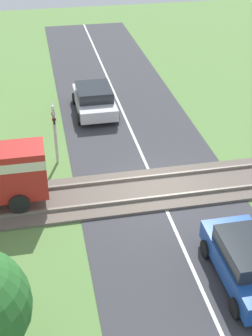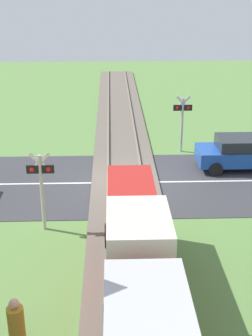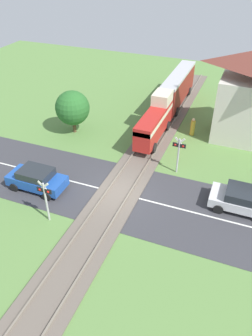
# 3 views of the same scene
# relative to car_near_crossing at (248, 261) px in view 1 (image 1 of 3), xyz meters

# --- Properties ---
(ground_plane) EXTENTS (60.00, 60.00, 0.00)m
(ground_plane) POSITION_rel_car_near_crossing_xyz_m (5.19, 1.44, -0.77)
(ground_plane) COLOR #5B8442
(road_surface) EXTENTS (48.00, 6.40, 0.02)m
(road_surface) POSITION_rel_car_near_crossing_xyz_m (5.19, 1.44, -0.76)
(road_surface) COLOR #38383D
(road_surface) RESTS_ON ground_plane
(track_bed) EXTENTS (2.80, 48.00, 0.24)m
(track_bed) POSITION_rel_car_near_crossing_xyz_m (5.19, 1.44, -0.70)
(track_bed) COLOR #665B51
(track_bed) RESTS_ON ground_plane
(car_near_crossing) EXTENTS (3.83, 1.88, 1.46)m
(car_near_crossing) POSITION_rel_car_near_crossing_xyz_m (0.00, 0.00, 0.00)
(car_near_crossing) COLOR #1E4CA8
(car_near_crossing) RESTS_ON ground_plane
(car_far_side) EXTENTS (3.88, 2.06, 1.40)m
(car_far_side) POSITION_rel_car_near_crossing_xyz_m (12.71, 2.88, -0.03)
(car_far_side) COLOR silver
(car_far_side) RESTS_ON ground_plane
(crossing_signal_east_approach) EXTENTS (0.90, 0.18, 2.81)m
(crossing_signal_east_approach) POSITION_rel_car_near_crossing_xyz_m (8.06, 5.17, 1.04)
(crossing_signal_east_approach) COLOR #B7B7B7
(crossing_signal_east_approach) RESTS_ON ground_plane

